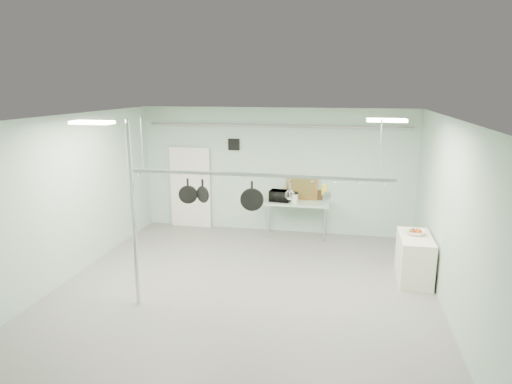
% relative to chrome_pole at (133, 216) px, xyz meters
% --- Properties ---
extents(floor, '(8.00, 8.00, 0.00)m').
position_rel_chrome_pole_xyz_m(floor, '(1.70, 0.60, -1.60)').
color(floor, gray).
rests_on(floor, ground).
extents(ceiling, '(7.00, 8.00, 0.02)m').
position_rel_chrome_pole_xyz_m(ceiling, '(1.70, 0.60, 1.59)').
color(ceiling, silver).
rests_on(ceiling, back_wall).
extents(back_wall, '(7.00, 0.02, 3.20)m').
position_rel_chrome_pole_xyz_m(back_wall, '(1.70, 4.59, 0.00)').
color(back_wall, '#A0C0AD').
rests_on(back_wall, floor).
extents(right_wall, '(0.02, 8.00, 3.20)m').
position_rel_chrome_pole_xyz_m(right_wall, '(5.19, 0.60, 0.00)').
color(right_wall, '#A0C0AD').
rests_on(right_wall, floor).
extents(door, '(1.10, 0.10, 2.20)m').
position_rel_chrome_pole_xyz_m(door, '(-0.60, 4.54, -0.55)').
color(door, silver).
rests_on(door, floor).
extents(wall_vent, '(0.30, 0.04, 0.30)m').
position_rel_chrome_pole_xyz_m(wall_vent, '(0.60, 4.57, 0.65)').
color(wall_vent, black).
rests_on(wall_vent, back_wall).
extents(conduit_pipe, '(6.60, 0.07, 0.07)m').
position_rel_chrome_pole_xyz_m(conduit_pipe, '(1.70, 4.50, 1.15)').
color(conduit_pipe, gray).
rests_on(conduit_pipe, back_wall).
extents(chrome_pole, '(0.08, 0.08, 3.20)m').
position_rel_chrome_pole_xyz_m(chrome_pole, '(0.00, 0.00, 0.00)').
color(chrome_pole, silver).
rests_on(chrome_pole, floor).
extents(prep_table, '(1.60, 0.70, 0.91)m').
position_rel_chrome_pole_xyz_m(prep_table, '(2.30, 4.20, -0.77)').
color(prep_table, '#AAC8B4').
rests_on(prep_table, floor).
extents(side_cabinet, '(0.60, 1.20, 0.90)m').
position_rel_chrome_pole_xyz_m(side_cabinet, '(4.85, 2.00, -1.15)').
color(side_cabinet, silver).
rests_on(side_cabinet, floor).
extents(pot_rack, '(4.80, 0.06, 1.00)m').
position_rel_chrome_pole_xyz_m(pot_rack, '(1.90, 0.90, 0.63)').
color(pot_rack, '#B7B7BC').
rests_on(pot_rack, ceiling).
extents(light_panel_left, '(0.65, 0.30, 0.05)m').
position_rel_chrome_pole_xyz_m(light_panel_left, '(-0.50, -0.20, 1.56)').
color(light_panel_left, white).
rests_on(light_panel_left, ceiling).
extents(light_panel_right, '(0.65, 0.30, 0.05)m').
position_rel_chrome_pole_xyz_m(light_panel_right, '(4.10, 1.20, 1.56)').
color(light_panel_right, white).
rests_on(light_panel_right, ceiling).
extents(microwave, '(0.54, 0.39, 0.28)m').
position_rel_chrome_pole_xyz_m(microwave, '(1.88, 4.17, -0.56)').
color(microwave, black).
rests_on(microwave, prep_table).
extents(coffee_canister, '(0.19, 0.19, 0.23)m').
position_rel_chrome_pole_xyz_m(coffee_canister, '(2.25, 4.08, -0.58)').
color(coffee_canister, silver).
rests_on(coffee_canister, prep_table).
extents(painting_large, '(0.78, 0.14, 0.58)m').
position_rel_chrome_pole_xyz_m(painting_large, '(2.39, 4.50, -0.41)').
color(painting_large, '#B97131').
rests_on(painting_large, prep_table).
extents(painting_small, '(0.30, 0.09, 0.25)m').
position_rel_chrome_pole_xyz_m(painting_small, '(2.77, 4.50, -0.57)').
color(painting_small, '#2F2110').
rests_on(painting_small, prep_table).
extents(fruit_bowl, '(0.37, 0.37, 0.09)m').
position_rel_chrome_pole_xyz_m(fruit_bowl, '(4.84, 2.09, -0.66)').
color(fruit_bowl, white).
rests_on(fruit_bowl, side_cabinet).
extents(skillet_left, '(0.35, 0.14, 0.47)m').
position_rel_chrome_pole_xyz_m(skillet_left, '(0.65, 0.90, 0.25)').
color(skillet_left, black).
rests_on(skillet_left, pot_rack).
extents(skillet_mid, '(0.30, 0.20, 0.42)m').
position_rel_chrome_pole_xyz_m(skillet_mid, '(0.93, 0.90, 0.28)').
color(skillet_mid, black).
rests_on(skillet_mid, pot_rack).
extents(skillet_right, '(0.42, 0.13, 0.56)m').
position_rel_chrome_pole_xyz_m(skillet_right, '(1.85, 0.90, 0.21)').
color(skillet_right, black).
rests_on(skillet_right, pot_rack).
extents(whisk, '(0.18, 0.18, 0.33)m').
position_rel_chrome_pole_xyz_m(whisk, '(2.52, 0.90, 0.32)').
color(whisk, '#A5A5A9').
rests_on(whisk, pot_rack).
extents(grater, '(0.09, 0.04, 0.21)m').
position_rel_chrome_pole_xyz_m(grater, '(3.12, 0.90, 0.38)').
color(grater, yellow).
rests_on(grater, pot_rack).
extents(saucepan, '(0.15, 0.10, 0.27)m').
position_rel_chrome_pole_xyz_m(saucepan, '(3.17, 0.90, 0.35)').
color(saucepan, '#A6A7AB').
rests_on(saucepan, pot_rack).
extents(fruit_cluster, '(0.24, 0.24, 0.09)m').
position_rel_chrome_pole_xyz_m(fruit_cluster, '(4.84, 2.09, -0.62)').
color(fruit_cluster, '#97250D').
rests_on(fruit_cluster, fruit_bowl).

